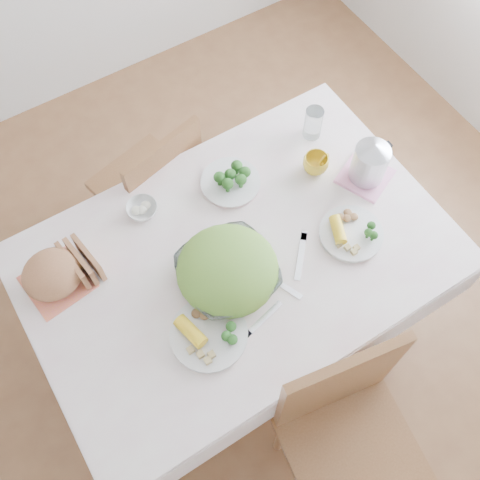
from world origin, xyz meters
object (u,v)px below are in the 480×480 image
dinner_plate_left (209,335)px  chair_far (145,179)px  chair_near (353,455)px  salad_bowl (228,273)px  dinner_plate_right (351,234)px  dining_table (238,296)px  electric_kettle (371,158)px  yellow_mug (316,164)px

dinner_plate_left → chair_far: bearing=79.2°
chair_near → chair_far: size_ratio=1.11×
salad_bowl → dinner_plate_right: 0.48m
dining_table → chair_far: 0.68m
dining_table → chair_near: bearing=-89.8°
dinner_plate_right → chair_far: bearing=119.5°
dining_table → dinner_plate_left: size_ratio=5.38×
chair_near → chair_far: 1.42m
chair_near → dinner_plate_right: (0.39, 0.60, 0.31)m
chair_near → electric_kettle: (0.59, 0.78, 0.42)m
yellow_mug → electric_kettle: bearing=-42.5°
chair_far → salad_bowl: size_ratio=2.65×
yellow_mug → electric_kettle: electric_kettle is taller
dining_table → chair_far: bearing=96.4°
chair_far → yellow_mug: chair_far is taller
chair_near → electric_kettle: size_ratio=5.27×
chair_near → yellow_mug: 1.06m
yellow_mug → chair_near: bearing=-116.0°
dining_table → dinner_plate_right: (0.39, -0.15, 0.40)m
chair_near → dining_table: bearing=99.6°
dinner_plate_left → electric_kettle: bearing=15.4°
chair_far → electric_kettle: bearing=122.2°
salad_bowl → yellow_mug: (0.52, 0.21, -0.00)m
dining_table → chair_far: (-0.08, 0.67, 0.09)m
chair_near → electric_kettle: 1.06m
dining_table → dinner_plate_right: bearing=-21.1°
dining_table → salad_bowl: (-0.08, -0.06, 0.43)m
dining_table → chair_near: 0.76m
dinner_plate_left → electric_kettle: electric_kettle is taller
dining_table → electric_kettle: bearing=2.3°
dining_table → chair_far: size_ratio=1.60×
chair_near → dinner_plate_right: bearing=66.8°
dining_table → salad_bowl: 0.44m
dining_table → chair_near: chair_near is taller
dinner_plate_left → dinner_plate_right: bearing=5.0°
dining_table → electric_kettle: 0.78m
yellow_mug → dinner_plate_right: bearing=-100.7°
chair_near → yellow_mug: bearing=73.4°
dinner_plate_left → salad_bowl: bearing=41.8°
chair_near → chair_far: chair_near is taller
chair_near → salad_bowl: chair_near is taller
dinner_plate_right → yellow_mug: (0.06, 0.31, 0.03)m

